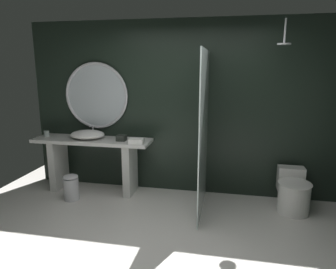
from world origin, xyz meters
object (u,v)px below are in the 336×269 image
tumbler_cup (47,133)px  vessel_sink (88,134)px  tissue_box (121,138)px  folded_hand_towel (136,141)px  round_wall_mirror (96,96)px  waste_bin (71,187)px  rain_shower_head (284,41)px  toilet (293,193)px

tumbler_cup → vessel_sink: bearing=-2.1°
tissue_box → folded_hand_towel: 0.29m
tumbler_cup → round_wall_mirror: (0.79, 0.20, 0.60)m
vessel_sink → folded_hand_towel: (0.83, -0.16, -0.03)m
waste_bin → folded_hand_towel: 1.18m
folded_hand_towel → rain_shower_head: bearing=0.9°
tumbler_cup → rain_shower_head: size_ratio=0.27×
round_wall_mirror → folded_hand_towel: bearing=-26.7°
vessel_sink → tumbler_cup: 0.72m
round_wall_mirror → rain_shower_head: bearing=-7.4°
rain_shower_head → folded_hand_towel: size_ratio=1.51×
round_wall_mirror → rain_shower_head: size_ratio=3.28×
tissue_box → rain_shower_head: 2.58m
tissue_box → folded_hand_towel: bearing=-24.3°
vessel_sink → toilet: (3.02, -0.13, -0.65)m
round_wall_mirror → waste_bin: (-0.18, -0.63, -1.28)m
round_wall_mirror → tissue_box: bearing=-27.9°
vessel_sink → waste_bin: size_ratio=1.37×
tissue_box → rain_shower_head: size_ratio=0.43×
folded_hand_towel → tissue_box: bearing=155.7°
round_wall_mirror → toilet: size_ratio=1.63×
vessel_sink → round_wall_mirror: size_ratio=0.51×
round_wall_mirror → rain_shower_head: (2.68, -0.35, 0.76)m
waste_bin → toilet: bearing=5.1°
toilet → tumbler_cup: bearing=177.6°
tissue_box → waste_bin: (-0.66, -0.38, -0.68)m
round_wall_mirror → waste_bin: bearing=-105.6°
vessel_sink → folded_hand_towel: bearing=-10.6°
tumbler_cup → toilet: tumbler_cup is taller
rain_shower_head → folded_hand_towel: rain_shower_head is taller
vessel_sink → tissue_box: bearing=-3.5°
toilet → waste_bin: size_ratio=1.65×
rain_shower_head → tissue_box: bearing=177.6°
vessel_sink → tumbler_cup: vessel_sink is taller
round_wall_mirror → toilet: 3.21m
folded_hand_towel → waste_bin: bearing=-164.6°
vessel_sink → toilet: size_ratio=0.83×
vessel_sink → toilet: 3.09m
tissue_box → round_wall_mirror: (-0.49, 0.26, 0.60)m
tumbler_cup → folded_hand_towel: tumbler_cup is taller
tumbler_cup → tissue_box: (1.28, -0.06, -0.00)m
tumbler_cup → round_wall_mirror: round_wall_mirror is taller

